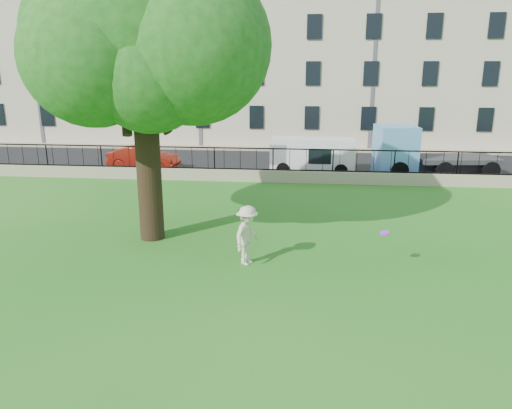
# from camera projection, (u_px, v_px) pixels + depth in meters

# --- Properties ---
(ground) EXTENTS (120.00, 120.00, 0.00)m
(ground) POSITION_uv_depth(u_px,v_px,m) (242.00, 278.00, 13.96)
(ground) COLOR #1E6919
(ground) RESTS_ON ground
(retaining_wall) EXTENTS (50.00, 0.40, 0.60)m
(retaining_wall) POSITION_uv_depth(u_px,v_px,m) (273.00, 176.00, 25.37)
(retaining_wall) COLOR tan
(retaining_wall) RESTS_ON ground
(iron_railing) EXTENTS (50.00, 0.05, 1.13)m
(iron_railing) POSITION_uv_depth(u_px,v_px,m) (273.00, 159.00, 25.14)
(iron_railing) COLOR black
(iron_railing) RESTS_ON retaining_wall
(street) EXTENTS (60.00, 9.00, 0.01)m
(street) POSITION_uv_depth(u_px,v_px,m) (278.00, 164.00, 29.95)
(street) COLOR black
(street) RESTS_ON ground
(sidewalk) EXTENTS (60.00, 1.40, 0.12)m
(sidewalk) POSITION_uv_depth(u_px,v_px,m) (283.00, 149.00, 34.91)
(sidewalk) COLOR tan
(sidewalk) RESTS_ON ground
(building_row) EXTENTS (56.40, 10.40, 13.80)m
(building_row) POSITION_uv_depth(u_px,v_px,m) (288.00, 49.00, 38.49)
(building_row) COLOR beige
(building_row) RESTS_ON ground
(tree) EXTENTS (8.25, 6.45, 10.32)m
(tree) POSITION_uv_depth(u_px,v_px,m) (137.00, 27.00, 15.41)
(tree) COLOR black
(tree) RESTS_ON ground
(man) EXTENTS (1.05, 1.33, 1.80)m
(man) POSITION_uv_depth(u_px,v_px,m) (247.00, 235.00, 14.71)
(man) COLOR beige
(man) RESTS_ON ground
(frisbee) EXTENTS (0.33, 0.34, 0.12)m
(frisbee) POSITION_uv_depth(u_px,v_px,m) (385.00, 233.00, 14.28)
(frisbee) COLOR #AA27E0
(red_sedan) EXTENTS (4.14, 1.81, 1.32)m
(red_sedan) POSITION_uv_depth(u_px,v_px,m) (144.00, 158.00, 28.33)
(red_sedan) COLOR #AB2115
(red_sedan) RESTS_ON street
(white_van) EXTENTS (4.59, 1.92, 1.90)m
(white_van) POSITION_uv_depth(u_px,v_px,m) (313.00, 156.00, 27.29)
(white_van) COLOR silver
(white_van) RESTS_ON street
(blue_truck) EXTENTS (6.51, 2.97, 2.64)m
(blue_truck) POSITION_uv_depth(u_px,v_px,m) (435.00, 150.00, 26.81)
(blue_truck) COLOR #62A2E5
(blue_truck) RESTS_ON street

